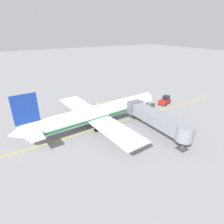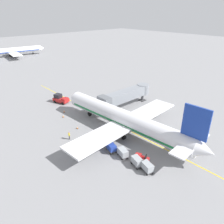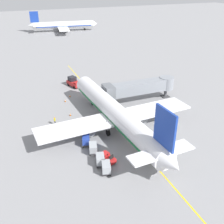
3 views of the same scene
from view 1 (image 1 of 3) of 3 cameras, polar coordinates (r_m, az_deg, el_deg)
name	(u,v)px [view 1 (image 1 of 3)]	position (r m, az deg, el deg)	size (l,w,h in m)	color
ground_plane	(108,125)	(43.77, -1.22, -4.19)	(400.00, 400.00, 0.00)	gray
gate_lead_in_line	(108,125)	(43.77, -1.22, -4.18)	(0.24, 80.00, 0.01)	gold
parked_airliner	(97,113)	(42.47, -4.61, -0.40)	(30.26, 37.34, 10.63)	silver
jet_bridge	(157,119)	(40.22, 13.82, -2.09)	(17.24, 3.50, 4.98)	gray
pushback_tractor	(165,100)	(58.36, 16.04, 3.46)	(3.48, 4.87, 2.40)	#B21E1E
baggage_tug_lead	(53,124)	(45.10, -17.74, -3.50)	(2.03, 2.76, 1.62)	#B21E1E
baggage_cart_front	(74,115)	(47.94, -11.65, -0.81)	(1.85, 2.98, 1.58)	#4C4C51
baggage_cart_second_in_train	(65,118)	(46.86, -14.48, -1.71)	(1.85, 2.98, 1.58)	#4C4C51
baggage_cart_third_in_train	(51,121)	(46.11, -18.36, -2.64)	(1.85, 2.98, 1.58)	#4C4C51
baggage_cart_tail_end	(42,123)	(45.63, -20.83, -3.31)	(1.85, 2.98, 1.58)	#4C4C51
ground_crew_wing_walker	(86,104)	(54.17, -7.98, 2.43)	(0.73, 0.25, 1.69)	#232328
ground_crew_loader	(86,114)	(47.84, -7.91, -0.58)	(0.33, 0.72, 1.69)	#232328
ground_crew_marshaller	(98,104)	(54.18, -4.25, 2.61)	(0.36, 0.71, 1.69)	#232328
safety_cone_nose_left	(112,108)	(52.64, 0.05, 1.24)	(0.36, 0.36, 0.59)	black
safety_cone_nose_right	(133,104)	(56.00, 6.57, 2.51)	(0.36, 0.36, 0.59)	black
safety_cone_wing_tip	(143,104)	(56.18, 9.46, 2.41)	(0.36, 0.36, 0.59)	black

